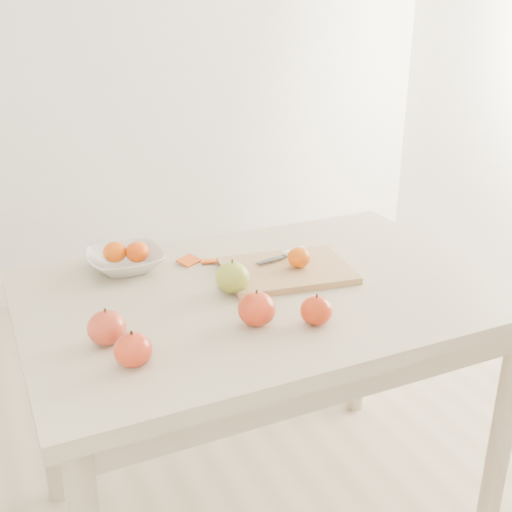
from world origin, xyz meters
name	(u,v)px	position (x,y,z in m)	size (l,w,h in m)	color
table	(264,323)	(0.00, 0.00, 0.65)	(1.20, 0.80, 0.75)	#C6B496
cutting_board	(287,270)	(0.09, 0.06, 0.76)	(0.33, 0.24, 0.02)	tan
board_tangerine	(299,257)	(0.12, 0.05, 0.80)	(0.06, 0.06, 0.05)	#E04707
fruit_bowl	(126,260)	(-0.29, 0.27, 0.78)	(0.21, 0.21, 0.05)	silver
bowl_tangerine_near	(115,252)	(-0.31, 0.28, 0.80)	(0.06, 0.06, 0.06)	#D46407
bowl_tangerine_far	(137,252)	(-0.26, 0.25, 0.80)	(0.06, 0.06, 0.06)	red
orange_peel_a	(189,262)	(-0.12, 0.24, 0.75)	(0.06, 0.04, 0.00)	#C7440E
orange_peel_b	(209,262)	(-0.07, 0.21, 0.75)	(0.04, 0.04, 0.00)	#DE560F
paring_knife	(290,253)	(0.14, 0.13, 0.78)	(0.17, 0.06, 0.01)	white
apple_green	(233,277)	(-0.08, 0.02, 0.79)	(0.09, 0.09, 0.08)	olive
apple_red_d	(133,350)	(-0.39, -0.21, 0.79)	(0.08, 0.08, 0.07)	#970508
apple_red_b	(107,328)	(-0.42, -0.10, 0.79)	(0.08, 0.08, 0.08)	maroon
apple_red_c	(316,311)	(0.03, -0.22, 0.78)	(0.07, 0.07, 0.07)	#8C030B
apple_red_e	(257,309)	(-0.10, -0.16, 0.79)	(0.09, 0.09, 0.08)	#A50A07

